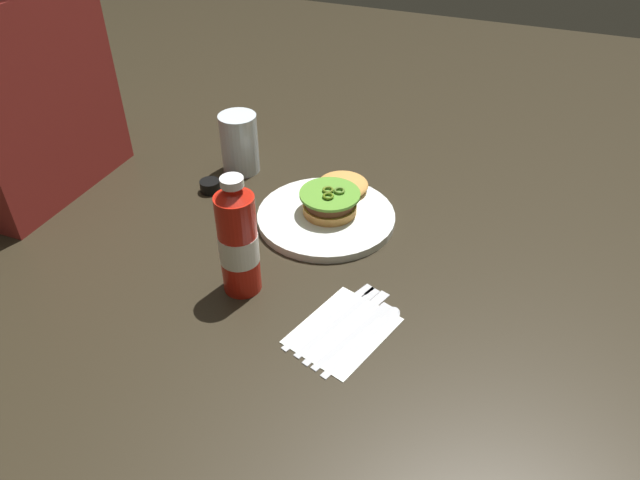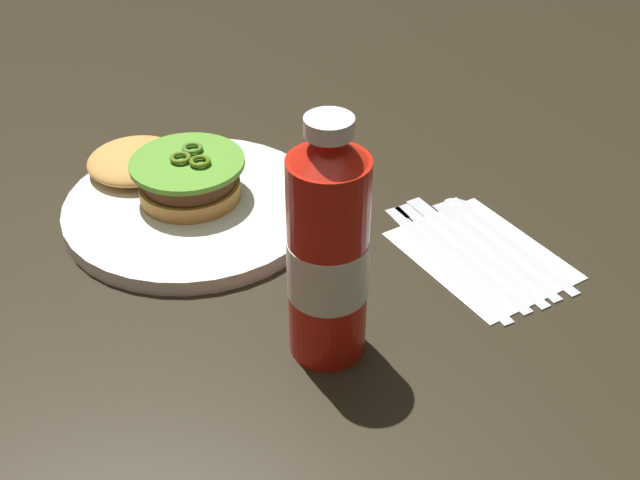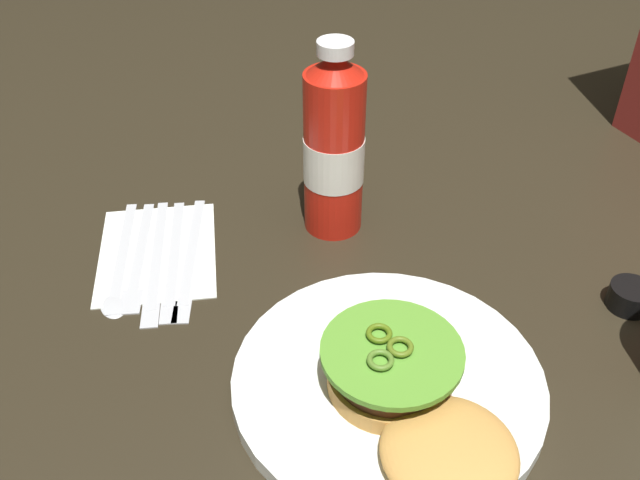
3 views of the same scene
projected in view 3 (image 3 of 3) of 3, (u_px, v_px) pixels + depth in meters
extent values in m
plane|color=black|center=(442.00, 330.00, 0.70)|extent=(3.00, 3.00, 0.00)
cylinder|color=white|center=(388.00, 382.00, 0.64)|extent=(0.28, 0.28, 0.02)
cylinder|color=#CB9045|center=(390.00, 378.00, 0.62)|extent=(0.11, 0.11, 0.02)
cylinder|color=#512D19|center=(391.00, 365.00, 0.61)|extent=(0.10, 0.10, 0.02)
cylinder|color=red|center=(392.00, 356.00, 0.61)|extent=(0.09, 0.09, 0.01)
cylinder|color=#58972D|center=(392.00, 352.00, 0.60)|extent=(0.12, 0.12, 0.01)
torus|color=#4F6C14|center=(379.00, 333.00, 0.61)|extent=(0.02, 0.02, 0.01)
torus|color=#566F1B|center=(400.00, 347.00, 0.60)|extent=(0.02, 0.02, 0.01)
torus|color=#527A27|center=(380.00, 360.00, 0.59)|extent=(0.02, 0.02, 0.01)
ellipsoid|color=#CB9045|center=(449.00, 452.00, 0.56)|extent=(0.11, 0.11, 0.03)
cylinder|color=red|center=(334.00, 155.00, 0.78)|extent=(0.07, 0.07, 0.19)
cone|color=red|center=(335.00, 65.00, 0.72)|extent=(0.06, 0.06, 0.02)
cylinder|color=white|center=(335.00, 48.00, 0.71)|extent=(0.04, 0.04, 0.01)
cylinder|color=white|center=(334.00, 159.00, 0.79)|extent=(0.07, 0.07, 0.05)
cylinder|color=black|center=(630.00, 297.00, 0.72)|extent=(0.04, 0.04, 0.03)
cube|color=white|center=(157.00, 252.00, 0.80)|extent=(0.20, 0.17, 0.00)
cube|color=silver|center=(122.00, 252.00, 0.79)|extent=(0.19, 0.08, 0.00)
ellipsoid|color=silver|center=(113.00, 303.00, 0.73)|extent=(0.04, 0.03, 0.00)
cube|color=silver|center=(140.00, 251.00, 0.79)|extent=(0.18, 0.08, 0.00)
cube|color=silver|center=(130.00, 299.00, 0.73)|extent=(0.04, 0.03, 0.00)
cube|color=silver|center=(157.00, 249.00, 0.80)|extent=(0.18, 0.07, 0.00)
cube|color=silver|center=(151.00, 298.00, 0.73)|extent=(0.08, 0.04, 0.00)
cube|color=silver|center=(174.00, 248.00, 0.80)|extent=(0.18, 0.07, 0.00)
cube|color=silver|center=(170.00, 294.00, 0.74)|extent=(0.08, 0.04, 0.00)
cube|color=silver|center=(192.00, 246.00, 0.80)|extent=(0.18, 0.08, 0.00)
cube|color=silver|center=(184.00, 294.00, 0.74)|extent=(0.08, 0.05, 0.00)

